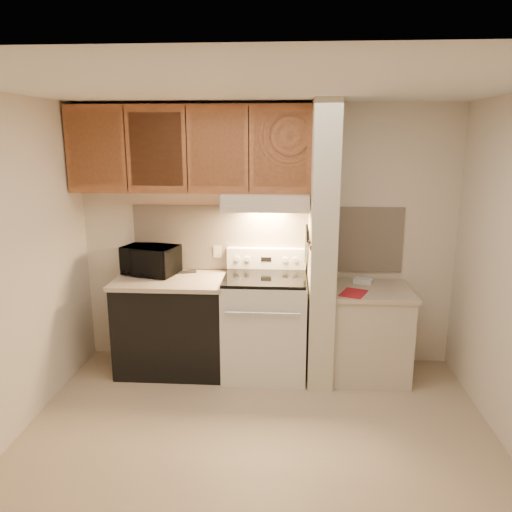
{
  "coord_description": "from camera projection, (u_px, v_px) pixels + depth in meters",
  "views": [
    {
      "loc": [
        0.21,
        -3.24,
        2.2
      ],
      "look_at": [
        -0.05,
        0.75,
        1.24
      ],
      "focal_mm": 35.0,
      "sensor_mm": 36.0,
      "label": 1
    }
  ],
  "objects": [
    {
      "name": "wall_back",
      "position": [
        267.0,
        237.0,
        4.83
      ],
      "size": [
        3.6,
        2.5,
        0.02
      ],
      "primitive_type": "cube",
      "rotation": [
        1.57,
        0.0,
        0.0
      ],
      "color": "beige",
      "rests_on": "floor"
    },
    {
      "name": "knife_handle_a",
      "position": [
        308.0,
        236.0,
        4.24
      ],
      "size": [
        0.02,
        0.02,
        0.1
      ],
      "primitive_type": "cylinder",
      "color": "black",
      "rests_on": "knife_strip"
    },
    {
      "name": "cab_door_a",
      "position": [
        95.0,
        149.0,
        4.41
      ],
      "size": [
        0.46,
        0.01,
        0.63
      ],
      "primitive_type": "cube",
      "color": "#965632",
      "rests_on": "upper_cabinets"
    },
    {
      "name": "knife_handle_c",
      "position": [
        307.0,
        233.0,
        4.4
      ],
      "size": [
        0.02,
        0.02,
        0.1
      ],
      "primitive_type": "cylinder",
      "color": "black",
      "rests_on": "knife_strip"
    },
    {
      "name": "knife_blade_b",
      "position": [
        307.0,
        253.0,
        4.35
      ],
      "size": [
        0.01,
        0.04,
        0.18
      ],
      "primitive_type": "cube",
      "color": "silver",
      "rests_on": "knife_strip"
    },
    {
      "name": "microwave",
      "position": [
        151.0,
        260.0,
        4.76
      ],
      "size": [
        0.57,
        0.46,
        0.27
      ],
      "primitive_type": "imported",
      "rotation": [
        0.0,
        0.0,
        -0.27
      ],
      "color": "black",
      "rests_on": "left_countertop"
    },
    {
      "name": "wall_left",
      "position": [
        1.0,
        276.0,
        3.49
      ],
      "size": [
        0.02,
        3.0,
        2.5
      ],
      "primitive_type": "cube",
      "color": "beige",
      "rests_on": "floor"
    },
    {
      "name": "oven_window",
      "position": [
        263.0,
        336.0,
        4.37
      ],
      "size": [
        0.5,
        0.01,
        0.3
      ],
      "primitive_type": "cube",
      "color": "black",
      "rests_on": "range_body"
    },
    {
      "name": "left_countertop",
      "position": [
        171.0,
        280.0,
        4.65
      ],
      "size": [
        1.04,
        0.67,
        0.04
      ],
      "primitive_type": "cube",
      "color": "#C2AD96",
      "rests_on": "dishwasher_front"
    },
    {
      "name": "range_backguard",
      "position": [
        266.0,
        258.0,
        4.82
      ],
      "size": [
        0.76,
        0.08,
        0.2
      ],
      "primitive_type": "cube",
      "color": "silver",
      "rests_on": "range_body"
    },
    {
      "name": "partition_pillar",
      "position": [
        322.0,
        245.0,
        4.46
      ],
      "size": [
        0.22,
        0.7,
        2.5
      ],
      "primitive_type": "cube",
      "color": "beige",
      "rests_on": "floor"
    },
    {
      "name": "upper_cabinets",
      "position": [
        190.0,
        149.0,
        4.51
      ],
      "size": [
        2.18,
        0.33,
        0.77
      ],
      "primitive_type": "cube",
      "color": "#965632",
      "rests_on": "wall_back"
    },
    {
      "name": "dishwasher_front",
      "position": [
        173.0,
        326.0,
        4.75
      ],
      "size": [
        1.0,
        0.63,
        0.87
      ],
      "primitive_type": "cube",
      "color": "black",
      "rests_on": "floor"
    },
    {
      "name": "pillar_trim",
      "position": [
        309.0,
        240.0,
        4.45
      ],
      "size": [
        0.01,
        0.7,
        0.04
      ],
      "primitive_type": "cube",
      "color": "#965632",
      "rests_on": "partition_pillar"
    },
    {
      "name": "cab_gap_c",
      "position": [
        249.0,
        150.0,
        4.32
      ],
      "size": [
        0.01,
        0.01,
        0.73
      ],
      "primitive_type": "cube",
      "color": "black",
      "rests_on": "upper_cabinets"
    },
    {
      "name": "floor",
      "position": [
        257.0,
        443.0,
        3.67
      ],
      "size": [
        3.6,
        3.6,
        0.0
      ],
      "primitive_type": "plane",
      "color": "tan",
      "rests_on": "ground"
    },
    {
      "name": "range_hood",
      "position": [
        266.0,
        201.0,
        4.53
      ],
      "size": [
        0.78,
        0.44,
        0.15
      ],
      "primitive_type": "cube",
      "color": "beige",
      "rests_on": "upper_cabinets"
    },
    {
      "name": "right_countertop",
      "position": [
        371.0,
        291.0,
        4.53
      ],
      "size": [
        0.74,
        0.64,
        0.04
      ],
      "primitive_type": "cube",
      "color": "#C2AD96",
      "rests_on": "right_cab_base"
    },
    {
      "name": "hood_lip",
      "position": [
        265.0,
        209.0,
        4.34
      ],
      "size": [
        0.78,
        0.04,
        0.06
      ],
      "primitive_type": "cube",
      "color": "beige",
      "rests_on": "range_hood"
    },
    {
      "name": "cooktop",
      "position": [
        265.0,
        278.0,
        4.57
      ],
      "size": [
        0.74,
        0.64,
        0.03
      ],
      "primitive_type": "cube",
      "color": "black",
      "rests_on": "range_body"
    },
    {
      "name": "knife_blade_a",
      "position": [
        308.0,
        253.0,
        4.28
      ],
      "size": [
        0.01,
        0.03,
        0.16
      ],
      "primitive_type": "cube",
      "color": "silver",
      "rests_on": "knife_strip"
    },
    {
      "name": "white_box",
      "position": [
        363.0,
        281.0,
        4.7
      ],
      "size": [
        0.19,
        0.16,
        0.04
      ],
      "primitive_type": "cube",
      "rotation": [
        0.0,
        0.0,
        -0.36
      ],
      "color": "white",
      "rests_on": "right_countertop"
    },
    {
      "name": "ceiling",
      "position": [
        257.0,
        86.0,
        3.08
      ],
      "size": [
        3.6,
        3.6,
        0.0
      ],
      "primitive_type": "plane",
      "rotation": [
        3.14,
        0.0,
        0.0
      ],
      "color": "white",
      "rests_on": "wall_back"
    },
    {
      "name": "cab_door_c",
      "position": [
        218.0,
        150.0,
        4.34
      ],
      "size": [
        0.46,
        0.01,
        0.63
      ],
      "primitive_type": "cube",
      "color": "#965632",
      "rests_on": "upper_cabinets"
    },
    {
      "name": "knife_blade_c",
      "position": [
        307.0,
        252.0,
        4.43
      ],
      "size": [
        0.01,
        0.04,
        0.2
      ],
      "primitive_type": "cube",
      "color": "silver",
      "rests_on": "knife_strip"
    },
    {
      "name": "range_knob_right_inner",
      "position": [
        285.0,
        260.0,
        4.76
      ],
      "size": [
        0.05,
        0.02,
        0.05
      ],
      "primitive_type": "cylinder",
      "rotation": [
        1.57,
        0.0,
        0.0
      ],
      "color": "silver",
      "rests_on": "range_backguard"
    },
    {
      "name": "knife_blade_e",
      "position": [
        306.0,
        247.0,
        4.58
      ],
      "size": [
        0.01,
        0.04,
        0.18
      ],
      "primitive_type": "cube",
      "color": "silver",
      "rests_on": "knife_strip"
    },
    {
      "name": "range_display",
      "position": [
        266.0,
        259.0,
        4.78
      ],
      "size": [
        0.1,
        0.01,
        0.04
      ],
      "primitive_type": "cube",
      "color": "black",
      "rests_on": "range_backguard"
    },
    {
      "name": "knife_blade_d",
      "position": [
        307.0,
        247.0,
        4.51
      ],
      "size": [
        0.01,
        0.04,
        0.16
      ],
      "primitive_type": "cube",
      "color": "silver",
      "rests_on": "knife_strip"
    },
    {
      "name": "teal_jar",
      "position": [
        151.0,
        267.0,
        4.86
      ],
      "size": [
        0.12,
        0.12,
        0.1
      ],
      "primitive_type": "cylinder",
      "rotation": [
        0.0,
        0.0,
        -0.4
      ],
      "color": "#2B686E",
      "rests_on": "left_countertop"
    },
    {
      "name": "range_body",
      "position": [
        265.0,
        326.0,
        4.68
      ],
      "size": [
        0.76,
        0.65,
        0.92
      ],
      "primitive_type": "cube",
      "color": "silver",
      "rests_on": "floor"
    },
    {
      "name": "knife_handle_d",
      "position": [
        307.0,
        231.0,
        4.48
      ],
      "size": [
        0.02,
        0.02,
        0.1
      ],
      "primitive_type": "cylinder",
      "color": "black",
      "rests_on": "knife_strip"
    },
    {
      "name": "backsplash",
      "position": [
        267.0,
        239.0,
        4.82
      ],
      "size": [
        2.6,
        0.02,
        0.63
      ],
      "primitive_type": "cube",
      "color": "beige",
      "rests_on": "wall_back"
    },
    {
      "name": "cab_gap_a",
      "position": [
        126.0,
        150.0,
        4.39
      ],
      "size": [
        0.01,
        0.01,
        0.73
      ],
      "primitive_type": "cube",
      "color": "black",
      "rests_on": "upper_cabinets"
    },
    {
      "name": "knife_handle_b",
      "position": [
        308.0,
        235.0,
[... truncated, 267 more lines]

